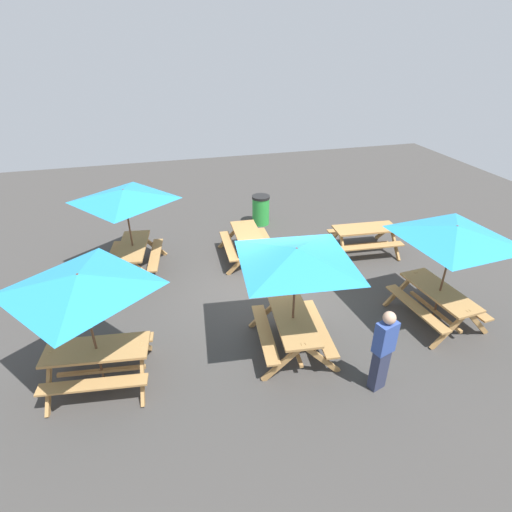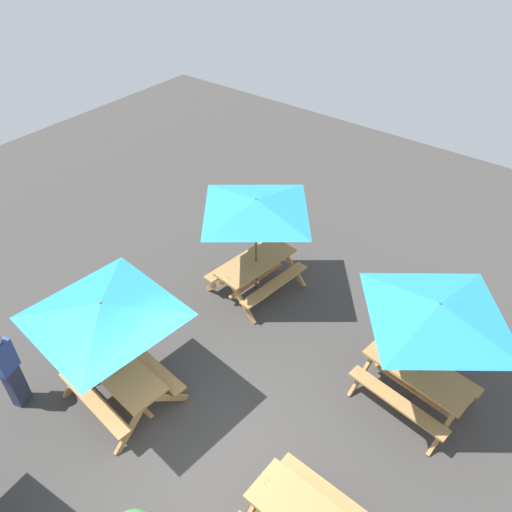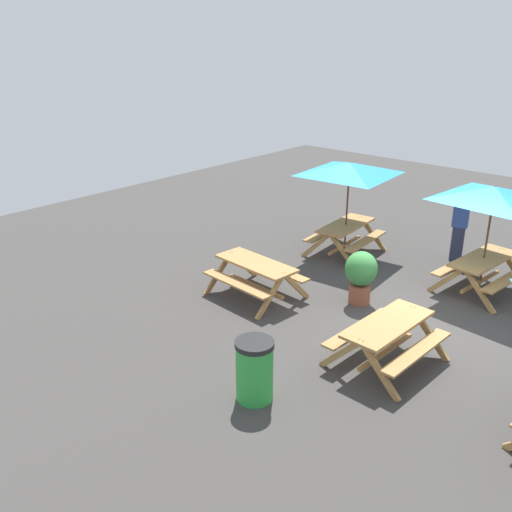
# 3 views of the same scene
# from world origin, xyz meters

# --- Properties ---
(ground_plane) EXTENTS (25.41, 25.41, 0.00)m
(ground_plane) POSITION_xyz_m (0.00, 0.00, 0.00)
(ground_plane) COLOR #3D3A38
(ground_plane) RESTS_ON ground
(picnic_table_1) EXTENTS (2.23, 2.23, 2.34)m
(picnic_table_1) POSITION_xyz_m (3.73, 1.81, 1.99)
(picnic_table_1) COLOR #A87A44
(picnic_table_1) RESTS_ON ground
(picnic_table_2) EXTENTS (2.26, 2.26, 2.34)m
(picnic_table_2) POSITION_xyz_m (3.12, -2.08, 1.99)
(picnic_table_2) COLOR #A87A44
(picnic_table_2) RESTS_ON ground
(picnic_table_3) EXTENTS (2.81, 2.81, 2.34)m
(picnic_table_3) POSITION_xyz_m (0.09, 1.89, 1.99)
(picnic_table_3) COLOR #A87A44
(picnic_table_3) RESTS_ON ground
(person_standing) EXTENTS (0.41, 0.32, 1.67)m
(person_standing) POSITION_xyz_m (-1.05, 3.26, 0.89)
(person_standing) COLOR #2D334C
(person_standing) RESTS_ON ground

